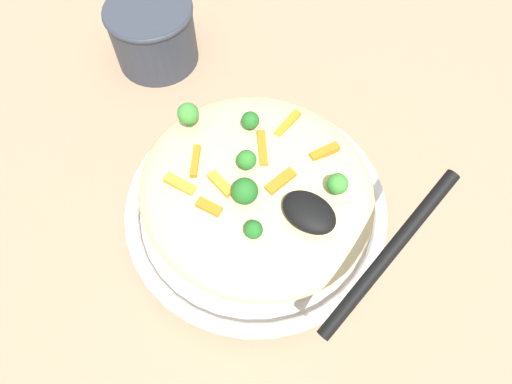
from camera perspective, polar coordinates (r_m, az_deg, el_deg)
The scene contains 19 objects.
ground_plane at distance 0.56m, azimuth 0.00°, elevation -2.97°, with size 2.40×2.40×0.00m, color #9E7F60.
serving_bowl at distance 0.54m, azimuth 0.00°, elevation -2.05°, with size 0.30×0.30×0.04m.
pasta_mound at distance 0.50m, azimuth 0.00°, elevation 0.37°, with size 0.26×0.24×0.07m, color #DBC689.
carrot_piece_0 at distance 0.48m, azimuth -7.46°, elevation 3.78°, with size 0.04×0.01×0.01m, color orange.
carrot_piece_1 at distance 0.49m, azimuth 0.79°, elevation 5.36°, with size 0.04×0.01×0.01m, color orange.
carrot_piece_2 at distance 0.46m, azimuth 3.04°, elevation 1.28°, with size 0.03×0.01×0.01m, color orange.
carrot_piece_3 at distance 0.46m, azimuth -5.78°, elevation -1.85°, with size 0.03×0.01×0.01m, color orange.
carrot_piece_4 at distance 0.49m, azimuth 8.40°, elevation 4.89°, with size 0.03×0.01×0.01m, color orange.
carrot_piece_5 at distance 0.47m, azimuth -9.31°, elevation 0.95°, with size 0.04×0.01×0.01m, color orange.
carrot_piece_6 at distance 0.46m, azimuth -4.34°, elevation 0.98°, with size 0.03×0.01×0.01m, color orange.
carrot_piece_7 at distance 0.51m, azimuth 3.89°, elevation 8.34°, with size 0.04×0.01×0.01m, color orange.
broccoli_floret_0 at distance 0.46m, azimuth 9.95°, elevation 0.96°, with size 0.02×0.02×0.03m.
broccoli_floret_1 at distance 0.50m, azimuth -0.70°, elevation 8.75°, with size 0.02×0.02×0.02m.
broccoli_floret_2 at distance 0.46m, azimuth -1.38°, elevation 3.73°, with size 0.02×0.02×0.02m.
broccoli_floret_3 at distance 0.43m, azimuth -0.34°, elevation -4.65°, with size 0.02×0.02×0.02m.
broccoli_floret_4 at distance 0.44m, azimuth -1.39°, elevation 0.08°, with size 0.03×0.03×0.03m.
broccoli_floret_5 at distance 0.50m, azimuth -8.33°, elevation 9.46°, with size 0.02×0.02×0.03m.
serving_spoon at distance 0.43m, azimuth 9.91°, elevation -4.29°, with size 0.12×0.17×0.08m.
companion_bowl at distance 0.69m, azimuth -12.55°, elevation 18.64°, with size 0.12×0.12×0.09m.
Camera 1 is at (-0.15, 0.19, 0.50)m, focal length 32.59 mm.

